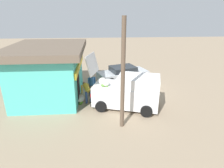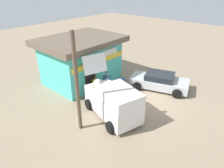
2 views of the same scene
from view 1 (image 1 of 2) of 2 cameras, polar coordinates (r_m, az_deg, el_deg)
The scene contains 9 objects.
ground_plane at distance 14.44m, azimuth 6.36°, elevation -1.33°, with size 60.00×60.00×0.00m, color gray.
storefront_bar at distance 13.13m, azimuth -18.41°, elevation 3.78°, with size 6.04×4.69×3.48m.
delivery_van at distance 11.29m, azimuth 4.85°, elevation -2.33°, with size 2.97×4.45×3.16m.
parked_sedan at distance 15.98m, azimuth 3.28°, elevation 3.19°, with size 3.11×4.50×1.20m.
vendor_standing at distance 12.91m, azimuth -6.12°, elevation 0.22°, with size 0.46×0.51×1.59m.
customer_bending at distance 12.13m, azimuth -7.56°, elevation -1.89°, with size 0.74×0.71×1.25m.
unloaded_banana_pile at distance 12.36m, azimuth -9.59°, elevation -4.42°, with size 0.92×0.63×0.46m.
paint_bucket at distance 15.02m, azimuth -6.21°, elevation 0.30°, with size 0.34×0.34×0.36m, color blue.
utility_pole at distance 8.73m, azimuth 3.30°, elevation 2.25°, with size 0.20×0.20×5.32m, color brown.
Camera 1 is at (-13.11, 2.58, 5.47)m, focal length 30.25 mm.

